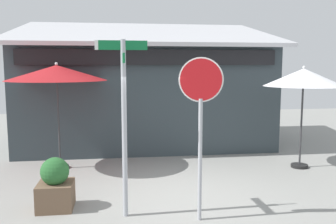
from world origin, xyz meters
name	(u,v)px	position (x,y,z in m)	size (l,w,h in m)	color
ground_plane	(181,196)	(0.00, 0.00, -0.05)	(28.00, 28.00, 0.10)	gray
cafe_building	(145,93)	(-0.36, 5.36, 1.74)	(8.53, 4.98, 4.40)	#333D42
street_sign_post	(124,111)	(-1.18, -0.96, 1.90)	(0.89, 0.83, 3.14)	#A8AAB2
stop_sign	(201,109)	(0.11, -1.30, 1.97)	(0.74, 0.20, 2.84)	#A8AAB2
patio_umbrella_crimson_left	(57,73)	(-2.84, 2.35, 2.50)	(2.58, 2.58, 2.78)	black
patio_umbrella_ivory_center	(304,78)	(3.49, 1.58, 2.37)	(2.05, 2.05, 2.70)	black
sidewalk_planter	(55,186)	(-2.47, -0.45, 0.45)	(0.65, 0.65, 0.99)	brown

